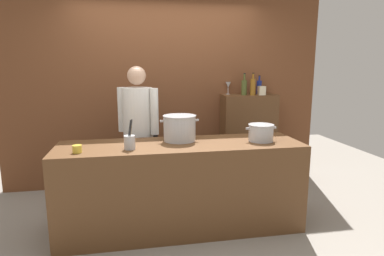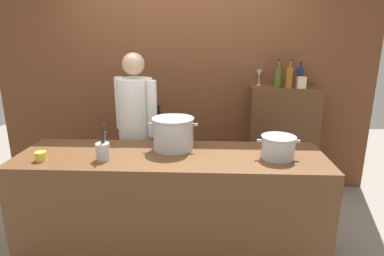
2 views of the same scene
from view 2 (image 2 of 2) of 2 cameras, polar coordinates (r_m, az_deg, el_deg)
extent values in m
plane|color=gray|center=(3.01, -3.42, -20.90)|extent=(8.00, 8.00, 0.00)
cube|color=brown|center=(3.82, -1.59, 11.35)|extent=(4.40, 0.10, 3.00)
cube|color=brown|center=(2.77, -3.58, -13.42)|extent=(2.43, 0.70, 0.90)
cube|color=brown|center=(3.87, 15.45, -2.27)|extent=(0.76, 0.32, 1.27)
cylinder|color=black|center=(3.32, -8.13, -8.85)|extent=(0.14, 0.14, 0.84)
cylinder|color=black|center=(3.46, -10.53, -7.96)|extent=(0.14, 0.14, 0.84)
cylinder|color=white|center=(3.17, -9.93, 3.39)|extent=(0.34, 0.34, 0.58)
cube|color=black|center=(3.35, -7.53, -0.06)|extent=(0.26, 0.18, 0.52)
cylinder|color=white|center=(3.01, -7.03, 3.42)|extent=(0.09, 0.09, 0.52)
cylinder|color=white|center=(3.32, -12.60, 4.34)|extent=(0.09, 0.09, 0.52)
sphere|color=tan|center=(3.10, -10.31, 11.07)|extent=(0.21, 0.21, 0.21)
cylinder|color=#B7BABF|center=(2.66, -3.31, -1.06)|extent=(0.33, 0.33, 0.26)
cylinder|color=#B7BABF|center=(2.63, -3.36, 1.69)|extent=(0.34, 0.34, 0.01)
cube|color=#B7BABF|center=(2.66, -7.27, 0.68)|extent=(0.04, 0.02, 0.02)
cube|color=#B7BABF|center=(2.63, 0.64, 0.59)|extent=(0.04, 0.02, 0.02)
cylinder|color=#B7BABF|center=(2.56, 14.92, -3.35)|extent=(0.25, 0.25, 0.17)
cylinder|color=#B7BABF|center=(2.53, 15.06, -1.50)|extent=(0.26, 0.26, 0.01)
cube|color=#B7BABF|center=(2.52, 11.79, -2.21)|extent=(0.04, 0.02, 0.02)
cube|color=#B7BABF|center=(2.58, 18.14, -2.23)|extent=(0.04, 0.02, 0.02)
cylinder|color=#B7BABF|center=(2.53, -15.46, -4.02)|extent=(0.10, 0.10, 0.13)
cylinder|color=#262626|center=(2.51, -15.62, -2.21)|extent=(0.05, 0.03, 0.25)
cylinder|color=#262626|center=(2.51, -15.35, -2.08)|extent=(0.05, 0.04, 0.26)
cylinder|color=olive|center=(2.54, -15.23, -2.70)|extent=(0.04, 0.02, 0.20)
cylinder|color=yellow|center=(2.69, -25.11, -4.53)|extent=(0.08, 0.08, 0.07)
cylinder|color=navy|center=(3.81, 18.46, 8.45)|extent=(0.07, 0.07, 0.19)
cylinder|color=navy|center=(3.79, 18.63, 10.32)|extent=(0.02, 0.02, 0.06)
cylinder|color=black|center=(3.79, 18.67, 10.87)|extent=(0.03, 0.03, 0.01)
cylinder|color=#475123|center=(3.65, 14.97, 8.53)|extent=(0.08, 0.08, 0.20)
cylinder|color=#475123|center=(3.63, 15.13, 10.76)|extent=(0.03, 0.03, 0.08)
cylinder|color=black|center=(3.63, 15.19, 11.51)|extent=(0.03, 0.03, 0.01)
cylinder|color=#8C5919|center=(3.62, 16.78, 8.48)|extent=(0.07, 0.07, 0.22)
cylinder|color=#8C5919|center=(3.60, 16.97, 10.78)|extent=(0.02, 0.02, 0.07)
cylinder|color=black|center=(3.60, 17.02, 11.42)|extent=(0.03, 0.03, 0.01)
cylinder|color=silver|center=(3.78, 11.68, 7.47)|extent=(0.06, 0.06, 0.01)
cylinder|color=silver|center=(3.77, 11.72, 8.16)|extent=(0.01, 0.01, 0.09)
cone|color=silver|center=(3.76, 11.79, 9.42)|extent=(0.08, 0.08, 0.08)
cube|color=beige|center=(3.65, 18.67, 7.61)|extent=(0.09, 0.09, 0.12)
camera|label=1|loc=(1.05, -129.56, -17.94)|focal=30.51mm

